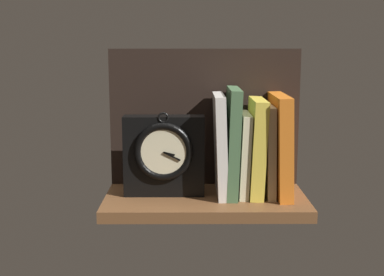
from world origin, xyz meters
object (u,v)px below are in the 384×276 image
book_yellow_seinlanguage (256,147)px  book_orange_pandolfini (280,145)px  book_green_romantic (232,142)px  framed_clock (164,155)px  book_cream_twain (243,154)px  book_white_catcher (220,145)px  book_tan_shortstories (268,150)px

book_yellow_seinlanguage → book_orange_pandolfini: size_ratio=0.96×
book_green_romantic → framed_clock: size_ratio=1.26×
book_cream_twain → book_white_catcher: bearing=180.0°
book_cream_twain → book_orange_pandolfini: size_ratio=0.82×
book_white_catcher → book_yellow_seinlanguage: (8.08, 0.00, -0.53)cm
book_white_catcher → book_yellow_seinlanguage: book_white_catcher is taller
book_orange_pandolfini → book_green_romantic: bearing=180.0°
book_white_catcher → framed_clock: book_white_catcher is taller
book_green_romantic → book_cream_twain: (2.57, 0.00, -2.79)cm
book_tan_shortstories → framed_clock: bearing=-177.7°
book_cream_twain → framed_clock: 17.97cm
book_cream_twain → book_orange_pandolfini: (8.31, 0.00, 2.05)cm
book_white_catcher → book_orange_pandolfini: book_white_catcher is taller
book_yellow_seinlanguage → framed_clock: (-20.78, -0.93, -1.56)cm
book_green_romantic → book_yellow_seinlanguage: size_ratio=1.11×
book_tan_shortstories → book_orange_pandolfini: size_ratio=0.90×
book_white_catcher → book_green_romantic: bearing=0.0°
book_white_catcher → book_tan_shortstories: size_ratio=1.11×
book_green_romantic → book_orange_pandolfini: 10.90cm
book_white_catcher → book_green_romantic: size_ratio=0.94×
book_tan_shortstories → framed_clock: 23.55cm
book_cream_twain → book_tan_shortstories: size_ratio=0.91×
book_cream_twain → book_tan_shortstories: book_tan_shortstories is taller
book_cream_twain → book_green_romantic: bearing=180.0°
book_yellow_seinlanguage → book_orange_pandolfini: bearing=0.0°
framed_clock → book_yellow_seinlanguage: bearing=2.6°
book_green_romantic → book_tan_shortstories: 8.35cm
book_tan_shortstories → framed_clock: size_ratio=1.06×
book_cream_twain → book_yellow_seinlanguage: 3.25cm
book_yellow_seinlanguage → book_cream_twain: bearing=180.0°
book_tan_shortstories → book_orange_pandolfini: bearing=0.0°
book_tan_shortstories → framed_clock: (-23.52, -0.93, -0.92)cm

